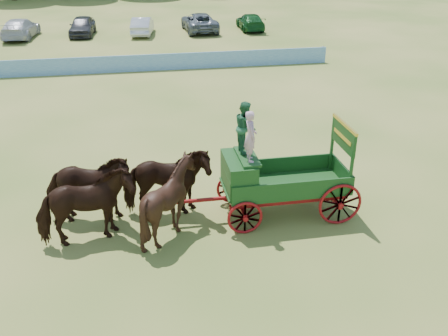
% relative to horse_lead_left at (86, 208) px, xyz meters
% --- Properties ---
extents(ground, '(160.00, 160.00, 0.00)m').
position_rel_horse_lead_left_xyz_m(ground, '(2.49, 0.97, -1.17)').
color(ground, '#A6934B').
rests_on(ground, ground).
extents(horse_lead_left, '(2.96, 1.81, 2.33)m').
position_rel_horse_lead_left_xyz_m(horse_lead_left, '(0.00, 0.00, 0.00)').
color(horse_lead_left, black).
rests_on(horse_lead_left, ground).
extents(horse_lead_right, '(2.91, 1.63, 2.33)m').
position_rel_horse_lead_left_xyz_m(horse_lead_right, '(0.00, 1.10, 0.00)').
color(horse_lead_right, black).
rests_on(horse_lead_right, ground).
extents(horse_wheel_left, '(2.35, 2.15, 2.34)m').
position_rel_horse_lead_left_xyz_m(horse_wheel_left, '(2.40, 0.00, 0.00)').
color(horse_wheel_left, black).
rests_on(horse_wheel_left, ground).
extents(horse_wheel_right, '(2.81, 1.37, 2.33)m').
position_rel_horse_lead_left_xyz_m(horse_wheel_right, '(2.40, 1.10, 0.00)').
color(horse_wheel_right, black).
rests_on(horse_wheel_right, ground).
extents(farm_dray, '(6.00, 2.00, 3.74)m').
position_rel_horse_lead_left_xyz_m(farm_dray, '(5.35, 0.58, 0.49)').
color(farm_dray, maroon).
rests_on(farm_dray, ground).
extents(sponsor_banner, '(26.00, 0.08, 1.05)m').
position_rel_horse_lead_left_xyz_m(sponsor_banner, '(1.49, 18.97, -0.64)').
color(sponsor_banner, '#1F6AAA').
rests_on(sponsor_banner, ground).
extents(parked_cars, '(37.76, 7.17, 1.64)m').
position_rel_horse_lead_left_xyz_m(parked_cars, '(-5.21, 31.01, -0.39)').
color(parked_cars, silver).
rests_on(parked_cars, ground).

